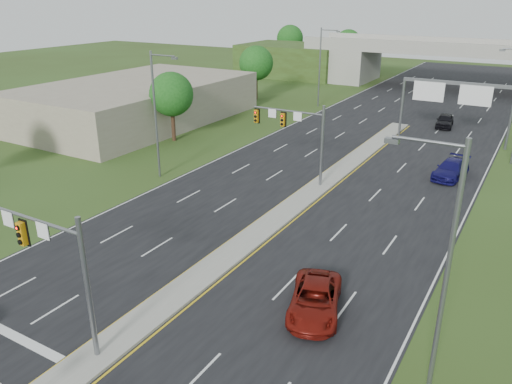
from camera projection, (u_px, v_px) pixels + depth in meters
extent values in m
plane|color=#2F3F16|center=(98.00, 357.00, 22.69)|extent=(240.00, 240.00, 0.00)
cube|color=black|center=(360.00, 156.00, 50.69)|extent=(24.00, 160.00, 0.02)
cube|color=gray|center=(310.00, 193.00, 41.06)|extent=(2.00, 54.00, 0.16)
cube|color=gold|center=(298.00, 191.00, 41.63)|extent=(0.12, 54.00, 0.01)
cube|color=gold|center=(323.00, 196.00, 40.54)|extent=(0.12, 54.00, 0.01)
cube|color=silver|center=(259.00, 140.00, 56.25)|extent=(0.12, 160.00, 0.01)
cube|color=silver|center=(485.00, 176.00, 45.13)|extent=(0.12, 160.00, 0.01)
cylinder|color=slate|center=(88.00, 291.00, 21.39)|extent=(0.24, 0.24, 7.00)
cylinder|color=slate|center=(29.00, 218.00, 21.92)|extent=(6.50, 0.16, 0.16)
cube|color=#C4830C|center=(22.00, 234.00, 22.15)|extent=(0.35, 0.25, 1.10)
cube|color=black|center=(25.00, 233.00, 22.27)|extent=(0.55, 0.04, 1.30)
sphere|color=#FF0C05|center=(18.00, 228.00, 21.92)|extent=(0.20, 0.20, 0.20)
cube|color=white|center=(8.00, 219.00, 22.65)|extent=(0.75, 0.04, 0.75)
cube|color=white|center=(43.00, 231.00, 21.51)|extent=(0.75, 0.04, 0.75)
cylinder|color=slate|center=(322.00, 147.00, 41.40)|extent=(0.24, 0.24, 7.00)
cylinder|color=slate|center=(288.00, 111.00, 41.93)|extent=(6.50, 0.16, 0.16)
cube|color=#C4830C|center=(283.00, 120.00, 42.16)|extent=(0.35, 0.25, 1.10)
cube|color=#C4830C|center=(256.00, 116.00, 43.39)|extent=(0.35, 0.25, 1.10)
cube|color=black|center=(284.00, 119.00, 42.27)|extent=(0.55, 0.04, 1.30)
cube|color=black|center=(257.00, 116.00, 43.50)|extent=(0.55, 0.04, 1.30)
sphere|color=#FF0C05|center=(282.00, 116.00, 41.93)|extent=(0.20, 0.20, 0.20)
sphere|color=#FF0C05|center=(256.00, 112.00, 43.15)|extent=(0.20, 0.20, 0.20)
cube|color=white|center=(272.00, 113.00, 42.65)|extent=(0.75, 0.04, 0.75)
cube|color=white|center=(298.00, 117.00, 41.52)|extent=(0.75, 0.04, 0.75)
cylinder|color=slate|center=(402.00, 107.00, 56.91)|extent=(0.28, 0.28, 6.60)
cylinder|color=slate|center=(511.00, 119.00, 51.59)|extent=(0.28, 0.28, 6.60)
cube|color=slate|center=(458.00, 83.00, 53.07)|extent=(11.50, 0.35, 0.35)
cube|color=#0C5517|center=(429.00, 91.00, 54.66)|extent=(3.20, 0.08, 2.00)
cube|color=#0C5517|center=(476.00, 96.00, 52.39)|extent=(3.20, 0.08, 2.00)
cube|color=silver|center=(429.00, 91.00, 54.62)|extent=(3.30, 0.03, 2.10)
cube|color=silver|center=(475.00, 96.00, 52.35)|extent=(3.30, 0.03, 2.10)
cube|color=gray|center=(356.00, 64.00, 93.62)|extent=(6.00, 12.00, 6.00)
cube|color=#2F3F16|center=(294.00, 60.00, 99.75)|extent=(20.00, 14.00, 6.00)
cube|color=gray|center=(453.00, 49.00, 84.27)|extent=(50.00, 12.00, 1.20)
cube|color=gray|center=(447.00, 46.00, 79.24)|extent=(50.00, 0.40, 0.90)
cube|color=gray|center=(460.00, 40.00, 88.52)|extent=(50.00, 0.40, 0.90)
cylinder|color=slate|center=(155.00, 117.00, 43.02)|extent=(0.20, 0.20, 11.00)
cylinder|color=slate|center=(162.00, 55.00, 40.50)|extent=(2.50, 0.12, 0.12)
cube|color=slate|center=(175.00, 58.00, 39.97)|extent=(0.50, 0.25, 0.18)
cylinder|color=slate|center=(320.00, 68.00, 71.03)|extent=(0.20, 0.20, 11.00)
cylinder|color=slate|center=(330.00, 30.00, 68.52)|extent=(2.50, 0.12, 0.12)
cube|color=slate|center=(338.00, 32.00, 67.98)|extent=(0.50, 0.25, 0.18)
cylinder|color=slate|center=(445.00, 283.00, 18.29)|extent=(0.20, 0.20, 11.00)
cylinder|color=slate|center=(429.00, 141.00, 16.95)|extent=(2.50, 0.12, 0.12)
cube|color=slate|center=(392.00, 141.00, 17.59)|extent=(0.50, 0.25, 0.18)
cube|color=slate|center=(502.00, 50.00, 45.61)|extent=(0.50, 0.25, 0.18)
cylinder|color=#382316|center=(173.00, 123.00, 55.38)|extent=(0.44, 0.44, 4.00)
sphere|color=#164B14|center=(171.00, 94.00, 54.20)|extent=(4.80, 4.80, 4.80)
cylinder|color=#382316|center=(256.00, 85.00, 77.23)|extent=(0.44, 0.44, 4.25)
sphere|color=#164B14|center=(256.00, 63.00, 75.97)|extent=(5.20, 5.20, 5.20)
cylinder|color=#382316|center=(290.00, 55.00, 115.00)|extent=(0.44, 0.44, 4.50)
sphere|color=#164B14|center=(290.00, 38.00, 113.67)|extent=(6.00, 6.00, 6.00)
cylinder|color=#382316|center=(347.00, 59.00, 108.45)|extent=(0.44, 0.44, 4.25)
sphere|color=#164B14|center=(348.00, 43.00, 107.19)|extent=(5.60, 5.60, 5.60)
cube|color=gray|center=(137.00, 101.00, 63.92)|extent=(18.00, 30.00, 5.00)
imported|color=maroon|center=(315.00, 299.00, 25.60)|extent=(4.04, 5.89, 1.50)
imported|color=#0F0C4B|center=(451.00, 169.00, 44.52)|extent=(2.78, 5.57, 1.55)
imported|color=black|center=(445.00, 121.00, 61.42)|extent=(2.38, 4.88, 1.60)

